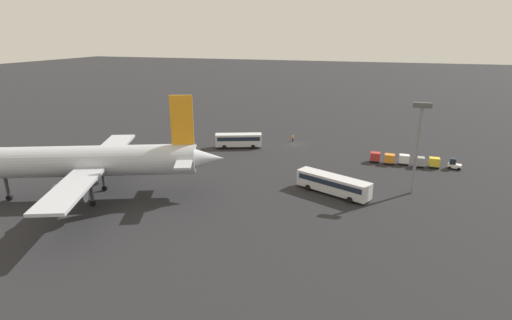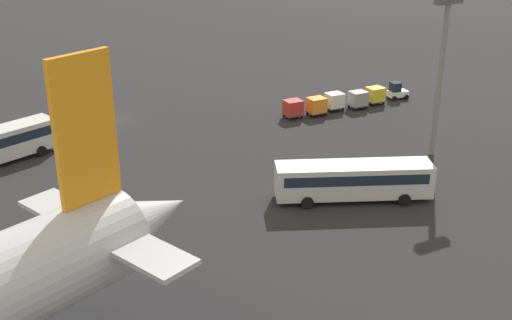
{
  "view_description": "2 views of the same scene",
  "coord_description": "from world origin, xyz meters",
  "px_view_note": "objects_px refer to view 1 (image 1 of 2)",
  "views": [
    {
      "loc": [
        -19.58,
        90.56,
        25.39
      ],
      "look_at": [
        1.04,
        27.73,
        4.3
      ],
      "focal_mm": 28.0,
      "sensor_mm": 36.0,
      "label": 1
    },
    {
      "loc": [
        16.27,
        67.04,
        23.53
      ],
      "look_at": [
        -6.29,
        23.31,
        2.75
      ],
      "focal_mm": 45.0,
      "sensor_mm": 36.0,
      "label": 2
    }
  ],
  "objects_px": {
    "shuttle_bus_near": "(239,139)",
    "cargo_cart_white": "(404,159)",
    "baggage_tug": "(454,164)",
    "cargo_cart_red": "(375,157)",
    "cargo_cart_yellow": "(434,162)",
    "airplane": "(86,162)",
    "worker_person": "(293,138)",
    "shuttle_bus_far": "(333,183)",
    "cargo_cart_orange": "(389,158)",
    "cargo_cart_grey": "(419,161)"
  },
  "relations": [
    {
      "from": "shuttle_bus_near",
      "to": "cargo_cart_white",
      "type": "height_order",
      "value": "shuttle_bus_near"
    },
    {
      "from": "baggage_tug",
      "to": "cargo_cart_red",
      "type": "distance_m",
      "value": 14.82
    },
    {
      "from": "cargo_cart_yellow",
      "to": "cargo_cart_white",
      "type": "relative_size",
      "value": 1.0
    },
    {
      "from": "baggage_tug",
      "to": "airplane",
      "type": "bearing_deg",
      "value": 38.13
    },
    {
      "from": "airplane",
      "to": "cargo_cart_yellow",
      "type": "xyz_separation_m",
      "value": [
        -53.83,
        -33.64,
        -4.99
      ]
    },
    {
      "from": "cargo_cart_white",
      "to": "worker_person",
      "type": "bearing_deg",
      "value": -22.95
    },
    {
      "from": "shuttle_bus_near",
      "to": "shuttle_bus_far",
      "type": "relative_size",
      "value": 0.85
    },
    {
      "from": "cargo_cart_orange",
      "to": "cargo_cart_red",
      "type": "height_order",
      "value": "same"
    },
    {
      "from": "worker_person",
      "to": "cargo_cart_grey",
      "type": "distance_m",
      "value": 30.49
    },
    {
      "from": "worker_person",
      "to": "cargo_cart_white",
      "type": "height_order",
      "value": "cargo_cart_white"
    },
    {
      "from": "cargo_cart_grey",
      "to": "cargo_cart_red",
      "type": "relative_size",
      "value": 1.0
    },
    {
      "from": "shuttle_bus_far",
      "to": "cargo_cart_yellow",
      "type": "bearing_deg",
      "value": -107.53
    },
    {
      "from": "cargo_cart_white",
      "to": "shuttle_bus_near",
      "type": "bearing_deg",
      "value": -2.27
    },
    {
      "from": "cargo_cart_yellow",
      "to": "cargo_cart_orange",
      "type": "bearing_deg",
      "value": 1.99
    },
    {
      "from": "airplane",
      "to": "cargo_cart_grey",
      "type": "height_order",
      "value": "airplane"
    },
    {
      "from": "shuttle_bus_far",
      "to": "cargo_cart_yellow",
      "type": "distance_m",
      "value": 26.14
    },
    {
      "from": "worker_person",
      "to": "cargo_cart_grey",
      "type": "bearing_deg",
      "value": 157.88
    },
    {
      "from": "cargo_cart_white",
      "to": "cargo_cart_orange",
      "type": "relative_size",
      "value": 1.0
    },
    {
      "from": "airplane",
      "to": "worker_person",
      "type": "xyz_separation_m",
      "value": [
        -22.79,
        -44.68,
        -5.31
      ]
    },
    {
      "from": "worker_person",
      "to": "cargo_cart_yellow",
      "type": "relative_size",
      "value": 0.84
    },
    {
      "from": "baggage_tug",
      "to": "worker_person",
      "type": "bearing_deg",
      "value": -9.47
    },
    {
      "from": "baggage_tug",
      "to": "cargo_cart_grey",
      "type": "xyz_separation_m",
      "value": [
        6.43,
        0.96,
        0.25
      ]
    },
    {
      "from": "baggage_tug",
      "to": "shuttle_bus_far",
      "type": "bearing_deg",
      "value": 51.68
    },
    {
      "from": "shuttle_bus_far",
      "to": "worker_person",
      "type": "relative_size",
      "value": 7.33
    },
    {
      "from": "worker_person",
      "to": "cargo_cart_yellow",
      "type": "xyz_separation_m",
      "value": [
        -31.04,
        11.05,
        0.32
      ]
    },
    {
      "from": "cargo_cart_yellow",
      "to": "cargo_cart_red",
      "type": "height_order",
      "value": "same"
    },
    {
      "from": "worker_person",
      "to": "cargo_cart_orange",
      "type": "distance_m",
      "value": 25.34
    },
    {
      "from": "airplane",
      "to": "cargo_cart_red",
      "type": "height_order",
      "value": "airplane"
    },
    {
      "from": "cargo_cart_grey",
      "to": "cargo_cart_white",
      "type": "xyz_separation_m",
      "value": [
        2.79,
        -0.7,
        0.0
      ]
    },
    {
      "from": "airplane",
      "to": "worker_person",
      "type": "height_order",
      "value": "airplane"
    },
    {
      "from": "worker_person",
      "to": "cargo_cart_grey",
      "type": "height_order",
      "value": "cargo_cart_grey"
    },
    {
      "from": "cargo_cart_grey",
      "to": "shuttle_bus_near",
      "type": "bearing_deg",
      "value": -3.14
    },
    {
      "from": "worker_person",
      "to": "cargo_cart_white",
      "type": "xyz_separation_m",
      "value": [
        -25.45,
        10.78,
        0.32
      ]
    },
    {
      "from": "shuttle_bus_near",
      "to": "cargo_cart_yellow",
      "type": "bearing_deg",
      "value": 156.97
    },
    {
      "from": "shuttle_bus_far",
      "to": "baggage_tug",
      "type": "distance_m",
      "value": 29.03
    },
    {
      "from": "shuttle_bus_near",
      "to": "shuttle_bus_far",
      "type": "distance_m",
      "value": 32.6
    },
    {
      "from": "baggage_tug",
      "to": "cargo_cart_white",
      "type": "height_order",
      "value": "baggage_tug"
    },
    {
      "from": "cargo_cart_grey",
      "to": "cargo_cart_white",
      "type": "distance_m",
      "value": 2.88
    },
    {
      "from": "shuttle_bus_near",
      "to": "airplane",
      "type": "bearing_deg",
      "value": 50.35
    },
    {
      "from": "shuttle_bus_far",
      "to": "cargo_cart_orange",
      "type": "bearing_deg",
      "value": -90.8
    },
    {
      "from": "shuttle_bus_near",
      "to": "baggage_tug",
      "type": "bearing_deg",
      "value": 157.81
    },
    {
      "from": "cargo_cart_white",
      "to": "cargo_cart_red",
      "type": "relative_size",
      "value": 1.0
    },
    {
      "from": "baggage_tug",
      "to": "cargo_cart_grey",
      "type": "bearing_deg",
      "value": 15.87
    },
    {
      "from": "cargo_cart_grey",
      "to": "cargo_cart_orange",
      "type": "xyz_separation_m",
      "value": [
        5.59,
        -0.14,
        0.0
      ]
    },
    {
      "from": "shuttle_bus_far",
      "to": "baggage_tug",
      "type": "height_order",
      "value": "shuttle_bus_far"
    },
    {
      "from": "baggage_tug",
      "to": "worker_person",
      "type": "xyz_separation_m",
      "value": [
        34.68,
        -10.52,
        -0.07
      ]
    },
    {
      "from": "shuttle_bus_near",
      "to": "cargo_cart_yellow",
      "type": "xyz_separation_m",
      "value": [
        -41.7,
        1.7,
        -0.75
      ]
    },
    {
      "from": "cargo_cart_orange",
      "to": "cargo_cart_red",
      "type": "distance_m",
      "value": 2.83
    },
    {
      "from": "worker_person",
      "to": "cargo_cart_yellow",
      "type": "distance_m",
      "value": 32.95
    },
    {
      "from": "airplane",
      "to": "cargo_cart_orange",
      "type": "relative_size",
      "value": 20.24
    }
  ]
}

